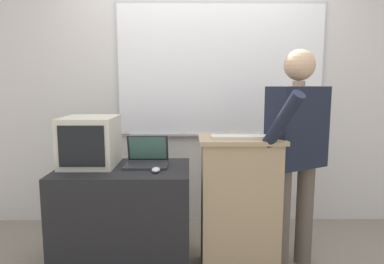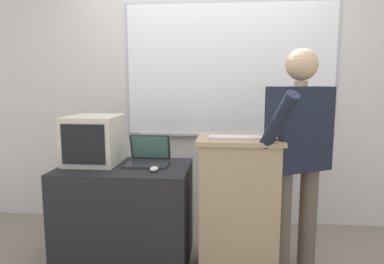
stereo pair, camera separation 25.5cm
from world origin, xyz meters
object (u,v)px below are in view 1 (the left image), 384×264
Objects in this scene: computer_mouse_by_laptop at (156,170)px; side_desk at (125,217)px; person_presenter at (296,145)px; wireless_keyboard at (243,137)px; computer_mouse_by_keyboard at (277,136)px; laptop at (147,157)px; lectern_podium at (239,205)px; crt_monitor at (90,141)px.

side_desk is at bearing 152.81° from computer_mouse_by_laptop.
side_desk is 9.83× the size of computer_mouse_by_laptop.
side_desk is 0.60× the size of person_presenter.
computer_mouse_by_keyboard reaches higher than wireless_keyboard.
laptop is 0.73× the size of wireless_keyboard.
computer_mouse_by_keyboard is (0.25, -0.05, 0.52)m from lectern_podium.
person_presenter reaches higher than computer_mouse_by_laptop.
person_presenter is at bearing 28.37° from computer_mouse_by_keyboard.
crt_monitor is (-0.52, 0.21, 0.17)m from computer_mouse_by_laptop.
computer_mouse_by_laptop is at bearing -27.19° from side_desk.
crt_monitor is at bearing 172.23° from lectern_podium.
laptop is (0.17, 0.09, 0.45)m from side_desk.
side_desk is (-0.86, 0.07, -0.12)m from lectern_podium.
laptop is 0.74× the size of crt_monitor.
lectern_podium is 10.16× the size of computer_mouse_by_laptop.
lectern_podium is at bearing -12.64° from laptop.
lectern_podium is 2.31× the size of crt_monitor.
side_desk is 2.21× the size of wireless_keyboard.
laptop reaches higher than side_desk.
laptop is at bearing 167.55° from computer_mouse_by_keyboard.
wireless_keyboard reaches higher than lectern_podium.
computer_mouse_by_keyboard reaches higher than laptop.
crt_monitor is (-0.43, -0.00, 0.13)m from laptop.
computer_mouse_by_keyboard is at bearing -11.92° from lectern_podium.
wireless_keyboard is (0.70, -0.21, 0.19)m from laptop.
wireless_keyboard is (-0.41, -0.09, 0.07)m from person_presenter.
person_presenter is at bearing -1.38° from side_desk.
lectern_podium is 0.61m from person_presenter.
lectern_podium is at bearing -7.77° from crt_monitor.
wireless_keyboard is at bearing 179.89° from computer_mouse_by_keyboard.
crt_monitor is at bearing -179.68° from laptop.
person_presenter is 5.04× the size of laptop.
computer_mouse_by_keyboard is at bearing -8.53° from crt_monitor.
person_presenter is at bearing 5.42° from lectern_podium.
lectern_podium is 0.52m from wireless_keyboard.
side_desk is at bearing 175.31° from lectern_podium.
computer_mouse_by_laptop is (-0.61, -0.06, 0.28)m from lectern_podium.
lectern_podium is 0.87m from side_desk.
side_desk is 0.48m from laptop.
side_desk is 3.02× the size of laptop.
crt_monitor is at bearing 162.58° from side_desk.
computer_mouse_by_laptop is 0.89m from computer_mouse_by_keyboard.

